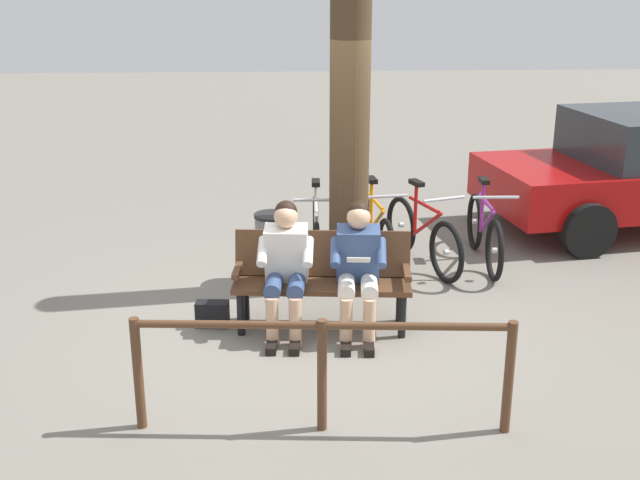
{
  "coord_description": "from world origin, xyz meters",
  "views": [
    {
      "loc": [
        0.3,
        6.6,
        3.09
      ],
      "look_at": [
        -0.1,
        -0.33,
        0.75
      ],
      "focal_mm": 44.49,
      "sensor_mm": 36.0,
      "label": 1
    }
  ],
  "objects_px": {
    "bench": "(322,273)",
    "bicycle_orange": "(484,233)",
    "tree_trunk": "(350,103)",
    "litter_bin": "(273,248)",
    "person_reading": "(358,263)",
    "handbag": "(212,314)",
    "bicycle_black": "(375,232)",
    "bicycle_silver": "(423,235)",
    "person_companion": "(286,263)",
    "bicycle_green": "(316,235)"
  },
  "relations": [
    {
      "from": "person_reading",
      "to": "bicycle_silver",
      "type": "distance_m",
      "value": 1.91
    },
    {
      "from": "bicycle_silver",
      "to": "bicycle_black",
      "type": "height_order",
      "value": "same"
    },
    {
      "from": "tree_trunk",
      "to": "bicycle_green",
      "type": "height_order",
      "value": "tree_trunk"
    },
    {
      "from": "tree_trunk",
      "to": "person_reading",
      "type": "bearing_deg",
      "value": 88.93
    },
    {
      "from": "bench",
      "to": "person_companion",
      "type": "bearing_deg",
      "value": 27.26
    },
    {
      "from": "person_reading",
      "to": "tree_trunk",
      "type": "distance_m",
      "value": 1.69
    },
    {
      "from": "bench",
      "to": "handbag",
      "type": "xyz_separation_m",
      "value": [
        1.01,
        -0.01,
        -0.39
      ]
    },
    {
      "from": "bench",
      "to": "bicycle_orange",
      "type": "xyz_separation_m",
      "value": [
        -1.9,
        -1.53,
        -0.15
      ]
    },
    {
      "from": "litter_bin",
      "to": "bicycle_orange",
      "type": "bearing_deg",
      "value": -169.72
    },
    {
      "from": "tree_trunk",
      "to": "bicycle_green",
      "type": "relative_size",
      "value": 2.25
    },
    {
      "from": "person_reading",
      "to": "bicycle_silver",
      "type": "height_order",
      "value": "person_reading"
    },
    {
      "from": "bicycle_orange",
      "to": "litter_bin",
      "type": "bearing_deg",
      "value": -77.42
    },
    {
      "from": "person_reading",
      "to": "tree_trunk",
      "type": "height_order",
      "value": "tree_trunk"
    },
    {
      "from": "person_companion",
      "to": "litter_bin",
      "type": "height_order",
      "value": "person_companion"
    },
    {
      "from": "tree_trunk",
      "to": "bicycle_black",
      "type": "bearing_deg",
      "value": -118.69
    },
    {
      "from": "person_reading",
      "to": "bicycle_green",
      "type": "relative_size",
      "value": 0.71
    },
    {
      "from": "person_reading",
      "to": "bicycle_green",
      "type": "height_order",
      "value": "person_reading"
    },
    {
      "from": "bicycle_orange",
      "to": "bicycle_silver",
      "type": "xyz_separation_m",
      "value": [
        0.7,
        0.06,
        0.0
      ]
    },
    {
      "from": "litter_bin",
      "to": "tree_trunk",
      "type": "bearing_deg",
      "value": 170.77
    },
    {
      "from": "litter_bin",
      "to": "bicycle_silver",
      "type": "relative_size",
      "value": 0.46
    },
    {
      "from": "bicycle_black",
      "to": "bicycle_silver",
      "type": "bearing_deg",
      "value": 66.31
    },
    {
      "from": "tree_trunk",
      "to": "litter_bin",
      "type": "relative_size",
      "value": 5.09
    },
    {
      "from": "bench",
      "to": "person_companion",
      "type": "relative_size",
      "value": 1.36
    },
    {
      "from": "person_companion",
      "to": "litter_bin",
      "type": "relative_size",
      "value": 1.62
    },
    {
      "from": "person_reading",
      "to": "bicycle_green",
      "type": "xyz_separation_m",
      "value": [
        0.28,
        -1.73,
        -0.31
      ]
    },
    {
      "from": "bicycle_silver",
      "to": "bicycle_orange",
      "type": "bearing_deg",
      "value": 75.99
    },
    {
      "from": "person_companion",
      "to": "tree_trunk",
      "type": "distance_m",
      "value": 1.78
    },
    {
      "from": "person_reading",
      "to": "bicycle_black",
      "type": "height_order",
      "value": "person_reading"
    },
    {
      "from": "person_companion",
      "to": "handbag",
      "type": "distance_m",
      "value": 0.88
    },
    {
      "from": "bicycle_silver",
      "to": "bicycle_green",
      "type": "relative_size",
      "value": 0.96
    },
    {
      "from": "person_companion",
      "to": "bicycle_green",
      "type": "xyz_separation_m",
      "value": [
        -0.36,
        -1.67,
        -0.3
      ]
    },
    {
      "from": "bench",
      "to": "handbag",
      "type": "bearing_deg",
      "value": 4.58
    },
    {
      "from": "bench",
      "to": "person_reading",
      "type": "distance_m",
      "value": 0.39
    },
    {
      "from": "bench",
      "to": "bicycle_orange",
      "type": "distance_m",
      "value": 2.44
    },
    {
      "from": "bench",
      "to": "bicycle_orange",
      "type": "height_order",
      "value": "bicycle_orange"
    },
    {
      "from": "person_reading",
      "to": "bicycle_black",
      "type": "bearing_deg",
      "value": -96.42
    },
    {
      "from": "bench",
      "to": "bicycle_silver",
      "type": "xyz_separation_m",
      "value": [
        -1.19,
        -1.47,
        -0.15
      ]
    },
    {
      "from": "person_companion",
      "to": "bicycle_silver",
      "type": "xyz_separation_m",
      "value": [
        -1.53,
        -1.6,
        -0.3
      ]
    },
    {
      "from": "litter_bin",
      "to": "bicycle_green",
      "type": "relative_size",
      "value": 0.44
    },
    {
      "from": "handbag",
      "to": "bicycle_black",
      "type": "height_order",
      "value": "bicycle_black"
    },
    {
      "from": "litter_bin",
      "to": "bicycle_orange",
      "type": "relative_size",
      "value": 0.44
    },
    {
      "from": "handbag",
      "to": "bicycle_green",
      "type": "xyz_separation_m",
      "value": [
        -1.03,
        -1.52,
        0.24
      ]
    },
    {
      "from": "person_reading",
      "to": "person_companion",
      "type": "bearing_deg",
      "value": -0.05
    },
    {
      "from": "handbag",
      "to": "person_reading",
      "type": "bearing_deg",
      "value": 171.11
    },
    {
      "from": "bench",
      "to": "person_reading",
      "type": "bearing_deg",
      "value": 152.93
    },
    {
      "from": "handbag",
      "to": "bicycle_silver",
      "type": "bearing_deg",
      "value": -146.53
    },
    {
      "from": "bench",
      "to": "litter_bin",
      "type": "distance_m",
      "value": 1.2
    },
    {
      "from": "bench",
      "to": "bicycle_black",
      "type": "relative_size",
      "value": 0.98
    },
    {
      "from": "bicycle_green",
      "to": "bicycle_black",
      "type": "bearing_deg",
      "value": 100.29
    },
    {
      "from": "bicycle_black",
      "to": "person_companion",
      "type": "bearing_deg",
      "value": -36.94
    }
  ]
}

